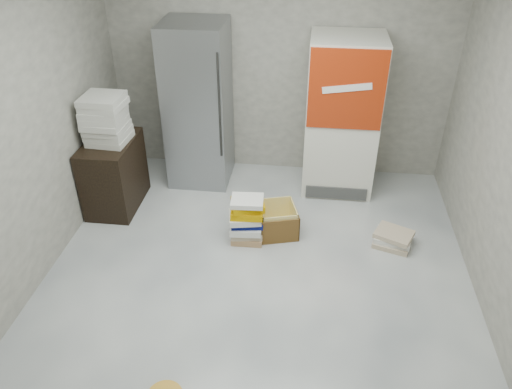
{
  "coord_description": "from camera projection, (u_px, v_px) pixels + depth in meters",
  "views": [
    {
      "loc": [
        0.41,
        -3.15,
        3.23
      ],
      "look_at": [
        -0.05,
        0.7,
        0.71
      ],
      "focal_mm": 35.0,
      "sensor_mm": 36.0,
      "label": 1
    }
  ],
  "objects": [
    {
      "name": "room_shell",
      "position": [
        252.0,
        118.0,
        3.44
      ],
      "size": [
        4.04,
        5.04,
        2.82
      ],
      "color": "#A7A296",
      "rests_on": "ground"
    },
    {
      "name": "steel_fridge",
      "position": [
        198.0,
        105.0,
        5.77
      ],
      "size": [
        0.7,
        0.72,
        1.9
      ],
      "color": "#929499",
      "rests_on": "ground"
    },
    {
      "name": "wood_shelf",
      "position": [
        114.0,
        174.0,
        5.54
      ],
      "size": [
        0.5,
        0.8,
        0.8
      ],
      "primitive_type": "cube",
      "color": "black",
      "rests_on": "ground"
    },
    {
      "name": "ground",
      "position": [
        253.0,
        304.0,
        4.42
      ],
      "size": [
        5.0,
        5.0,
        0.0
      ],
      "primitive_type": "plane",
      "color": "silver",
      "rests_on": "ground"
    },
    {
      "name": "supply_box_stack",
      "position": [
        105.0,
        119.0,
        5.18
      ],
      "size": [
        0.43,
        0.44,
        0.52
      ],
      "color": "beige",
      "rests_on": "wood_shelf"
    },
    {
      "name": "cardboard_box",
      "position": [
        277.0,
        222.0,
        5.24
      ],
      "size": [
        0.49,
        0.49,
        0.32
      ],
      "rotation": [
        0.0,
        0.0,
        0.28
      ],
      "color": "yellow",
      "rests_on": "ground"
    },
    {
      "name": "phonebook_stack_side",
      "position": [
        393.0,
        238.0,
        5.09
      ],
      "size": [
        0.44,
        0.4,
        0.16
      ],
      "rotation": [
        0.0,
        0.0,
        -0.39
      ],
      "color": "tan",
      "rests_on": "ground"
    },
    {
      "name": "coke_cooler",
      "position": [
        342.0,
        116.0,
        5.62
      ],
      "size": [
        0.8,
        0.73,
        1.8
      ],
      "color": "silver",
      "rests_on": "ground"
    },
    {
      "name": "phonebook_stack_main",
      "position": [
        247.0,
        220.0,
        5.06
      ],
      "size": [
        0.39,
        0.34,
        0.52
      ],
      "rotation": [
        0.0,
        0.0,
        0.16
      ],
      "color": "#AB7F56",
      "rests_on": "ground"
    }
  ]
}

